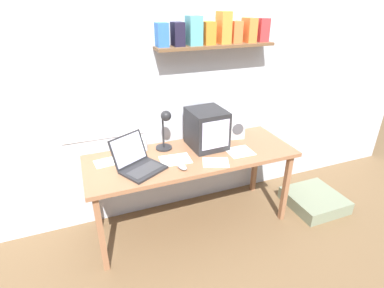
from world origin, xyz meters
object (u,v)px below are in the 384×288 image
Objects in this scene: open_notebook at (113,161)px; printed_handout at (175,160)px; desk_lamp at (165,126)px; juice_glass at (143,145)px; corner_desk at (192,161)px; laptop at (137,161)px; computer_mouse at (182,167)px; loose_paper_near_laptop at (240,152)px; crt_monitor at (207,129)px; floor_cushion at (314,200)px; space_heater at (236,125)px; loose_paper_near_monitor at (216,162)px.

printed_handout is at bearing -19.25° from open_notebook.
juice_glass is (-0.19, 0.07, -0.17)m from desk_lamp.
corner_desk is 4.86× the size of desk_lamp.
laptop reaches higher than computer_mouse.
corner_desk is 8.09× the size of loose_paper_near_laptop.
crt_monitor is 0.37m from desk_lamp.
laptop is 1.65× the size of printed_handout.
computer_mouse is at bearing -140.92° from crt_monitor.
printed_handout is (0.21, -0.27, -0.05)m from juice_glass.
floor_cushion is (1.44, -0.18, -0.68)m from printed_handout.
crt_monitor reaches higher than computer_mouse.
juice_glass is at bearing 164.43° from crt_monitor.
computer_mouse is 0.37× the size of open_notebook.
desk_lamp is 0.71m from space_heater.
laptop is at bearing -168.86° from crt_monitor.
loose_paper_near_monitor is (0.78, -0.33, 0.00)m from open_notebook.
crt_monitor is 0.36m from loose_paper_near_monitor.
floor_cushion is at bearing -19.03° from crt_monitor.
floor_cushion is (1.10, -0.33, -0.85)m from crt_monitor.
juice_glass reaches higher than printed_handout.
computer_mouse reaches higher than floor_cushion.
loose_paper_near_monitor is (-0.05, -0.31, -0.17)m from crt_monitor.
juice_glass reaches higher than loose_paper_near_laptop.
loose_paper_near_laptop is (0.89, -0.05, -0.06)m from laptop.
crt_monitor is at bearing 80.24° from loose_paper_near_monitor.
corner_desk is 7.08× the size of loose_paper_near_monitor.
loose_paper_near_laptop is at bearing 8.73° from computer_mouse.
loose_paper_near_laptop is 0.71× the size of open_notebook.
printed_handout is (-0.57, 0.07, 0.00)m from loose_paper_near_laptop.
corner_desk is 0.25m from loose_paper_near_monitor.
desk_lamp is 0.71× the size of floor_cushion.
laptop is at bearing -48.33° from open_notebook.
loose_paper_near_monitor is at bearing -23.27° from open_notebook.
laptop is 0.90m from loose_paper_near_laptop.
loose_paper_near_laptop is at bearing -45.96° from crt_monitor.
laptop reaches higher than open_notebook.
juice_glass is 0.22× the size of floor_cushion.
crt_monitor is 0.82× the size of laptop.
loose_paper_near_laptop and printed_handout have the same top height.
desk_lamp is 1.76m from floor_cushion.
loose_paper_near_laptop is at bearing -32.41° from laptop.
corner_desk is at bearing -32.47° from juice_glass.
printed_handout is (-0.01, 0.15, -0.01)m from computer_mouse.
computer_mouse is 0.22× the size of floor_cushion.
crt_monitor is 3.11× the size of juice_glass.
corner_desk is 1.44m from floor_cushion.
loose_paper_near_laptop reaches higher than corner_desk.
floor_cushion is at bearing -9.73° from corner_desk.
loose_paper_near_laptop reaches higher than floor_cushion.
laptop is at bearing -156.75° from space_heater.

